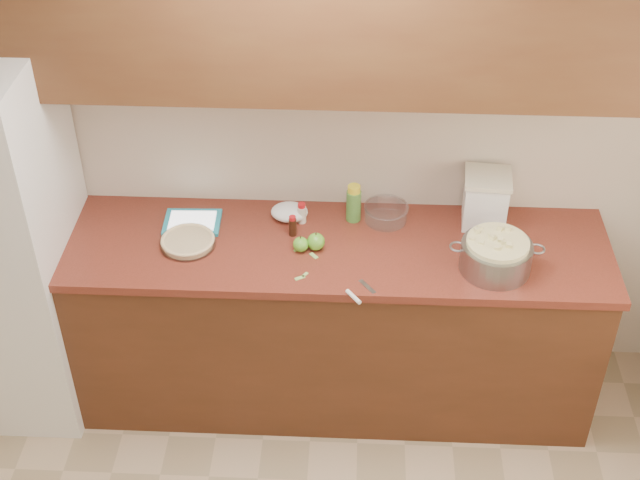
{
  "coord_description": "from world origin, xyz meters",
  "views": [
    {
      "loc": [
        0.18,
        -1.63,
        3.34
      ],
      "look_at": [
        0.03,
        1.43,
        0.98
      ],
      "focal_mm": 50.0,
      "sensor_mm": 36.0,
      "label": 1
    }
  ],
  "objects_px": {
    "pie": "(188,242)",
    "tablet": "(192,222)",
    "flour_canister": "(486,199)",
    "colander": "(496,255)"
  },
  "relations": [
    {
      "from": "pie",
      "to": "tablet",
      "type": "bearing_deg",
      "value": 92.56
    },
    {
      "from": "tablet",
      "to": "colander",
      "type": "bearing_deg",
      "value": -12.86
    },
    {
      "from": "colander",
      "to": "flour_canister",
      "type": "relative_size",
      "value": 1.59
    },
    {
      "from": "flour_canister",
      "to": "tablet",
      "type": "relative_size",
      "value": 0.97
    },
    {
      "from": "pie",
      "to": "flour_canister",
      "type": "height_order",
      "value": "flour_canister"
    },
    {
      "from": "tablet",
      "to": "pie",
      "type": "bearing_deg",
      "value": -89.38
    },
    {
      "from": "colander",
      "to": "flour_canister",
      "type": "xyz_separation_m",
      "value": [
        -0.02,
        0.34,
        0.06
      ]
    },
    {
      "from": "pie",
      "to": "flour_canister",
      "type": "bearing_deg",
      "value": 10.24
    },
    {
      "from": "pie",
      "to": "colander",
      "type": "relative_size",
      "value": 0.61
    },
    {
      "from": "pie",
      "to": "tablet",
      "type": "xyz_separation_m",
      "value": [
        -0.01,
        0.16,
        -0.01
      ]
    }
  ]
}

